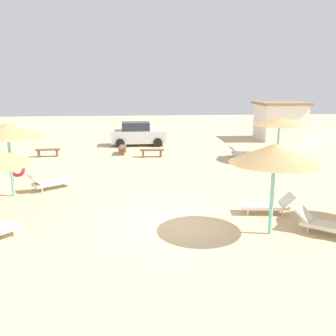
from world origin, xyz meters
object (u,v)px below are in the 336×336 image
Objects in this scene: parasol_4 at (8,131)px; lounger_3 at (268,205)px; lounger_2 at (325,224)px; bench_0 at (122,149)px; lounger_1 at (243,152)px; bench_2 at (48,151)px; beach_cabana at (280,121)px; lounger_4 at (50,182)px; parasol_1 at (280,121)px; parked_car at (138,134)px; bench_1 at (152,152)px; parasol_3 at (275,154)px.

parasol_4 is 10.46m from lounger_3.
lounger_2 is 1.21× the size of bench_0.
bench_2 is at bearing 173.84° from lounger_1.
bench_0 is 0.99× the size of bench_2.
parasol_4 is at bearing -140.14° from beach_cabana.
bench_2 is 18.07m from beach_cabana.
bench_0 is at bearing 70.05° from lounger_4.
parasol_1 is 10.43m from parked_car.
lounger_2 is 0.95× the size of lounger_3.
parasol_1 is 1.63× the size of lounger_4.
bench_1 is 0.98× the size of bench_2.
parasol_4 is 12.17m from lounger_2.
bench_1 is 0.40× the size of beach_cabana.
lounger_3 is 9.27m from lounger_4.
beach_cabana reaches higher than lounger_1.
bench_0 is at bearing 6.56° from bench_2.
parasol_1 is 2.02× the size of bench_0.
lounger_4 is (-9.59, 5.76, 0.00)m from lounger_2.
parasol_4 is at bearing -86.82° from bench_2.
bench_0 is (-5.57, 11.76, 0.03)m from lounger_3.
bench_1 is (-3.69, 10.55, 0.03)m from lounger_3.
lounger_2 is (10.87, -4.90, -2.39)m from parasol_4.
parasol_3 is 10.32m from parasol_4.
parasol_4 reaches higher than lounger_4.
bench_0 is 4.67m from bench_2.
bench_2 is (-4.64, -0.53, 0.00)m from bench_0.
parasol_4 reaches higher than bench_0.
bench_2 is (-10.20, 11.23, 0.03)m from lounger_3.
parasol_4 is 8.63m from bench_2.
parasol_3 is 17.35m from parked_car.
bench_1 is at bearing 54.79° from lounger_4.
parked_car is at bearing 141.66° from lounger_1.
lounger_4 is at bearing 155.82° from lounger_3.
parasol_4 is 10.00m from bench_1.
parasol_3 reaches higher than lounger_3.
parasol_1 is at bearing 67.18° from lounger_3.
lounger_4 is at bearing -157.62° from parasol_1.
parasol_3 reaches higher than lounger_1.
lounger_1 reaches higher than bench_2.
bench_0 is at bearing 166.19° from lounger_1.
parked_car reaches higher than lounger_4.
lounger_4 reaches higher than lounger_2.
lounger_4 is at bearing 144.75° from parasol_3.
lounger_3 is at bearing -47.73° from bench_2.
lounger_3 is (-1.13, 1.96, 0.00)m from lounger_2.
lounger_3 is 13.01m from bench_0.
parasol_1 is 1.01× the size of parasol_4.
lounger_2 is at bearing -60.00° from lounger_3.
lounger_4 is (1.29, 0.85, -2.39)m from parasol_4.
lounger_1 is 1.29× the size of bench_2.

